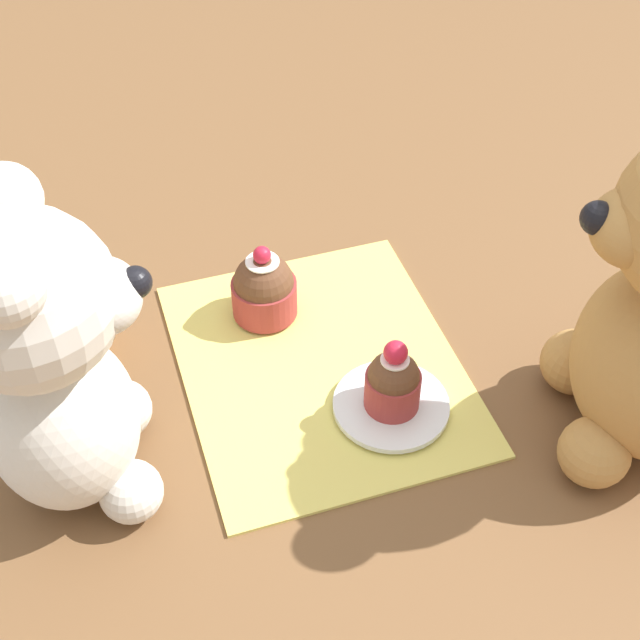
{
  "coord_description": "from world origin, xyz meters",
  "views": [
    {
      "loc": [
        -0.48,
        0.16,
        0.55
      ],
      "look_at": [
        0.0,
        0.0,
        0.06
      ],
      "focal_mm": 50.0,
      "sensor_mm": 36.0,
      "label": 1
    }
  ],
  "objects": [
    {
      "name": "ground_plane",
      "position": [
        0.0,
        0.0,
        0.0
      ],
      "size": [
        4.0,
        4.0,
        0.0
      ],
      "primitive_type": "plane",
      "color": "brown"
    },
    {
      "name": "juice_glass",
      "position": [
        0.08,
        0.2,
        0.04
      ],
      "size": [
        0.05,
        0.05,
        0.08
      ],
      "primitive_type": "cylinder",
      "color": "orange",
      "rests_on": "ground_plane"
    },
    {
      "name": "cupcake_near_cream_bear",
      "position": [
        0.07,
        0.03,
        0.03
      ],
      "size": [
        0.06,
        0.06,
        0.07
      ],
      "color": "#993333",
      "rests_on": "knitted_placemat"
    },
    {
      "name": "teddy_bear_cream",
      "position": [
        -0.05,
        0.2,
        0.13
      ],
      "size": [
        0.13,
        0.14,
        0.25
      ],
      "rotation": [
        0.0,
        0.0,
        -0.08
      ],
      "color": "silver",
      "rests_on": "ground_plane"
    },
    {
      "name": "knitted_placemat",
      "position": [
        0.0,
        0.0,
        0.0
      ],
      "size": [
        0.27,
        0.23,
        0.01
      ],
      "primitive_type": "cube",
      "color": "#E0D166",
      "rests_on": "ground_plane"
    },
    {
      "name": "saucer_plate",
      "position": [
        -0.06,
        -0.04,
        0.01
      ],
      "size": [
        0.09,
        0.09,
        0.01
      ],
      "primitive_type": "cylinder",
      "color": "silver",
      "rests_on": "knitted_placemat"
    },
    {
      "name": "cupcake_near_tan_bear",
      "position": [
        -0.06,
        -0.04,
        0.04
      ],
      "size": [
        0.04,
        0.04,
        0.07
      ],
      "color": "#993333",
      "rests_on": "saucer_plate"
    }
  ]
}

